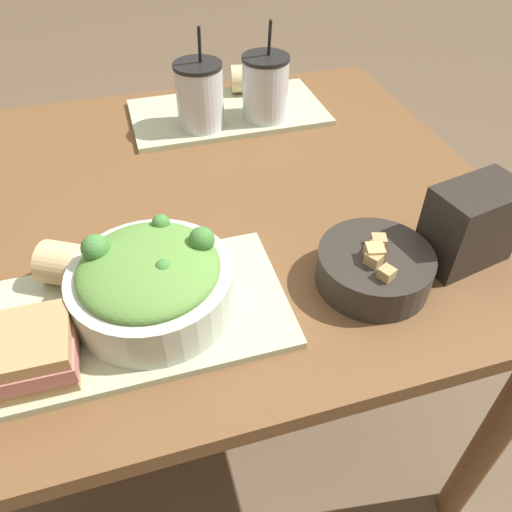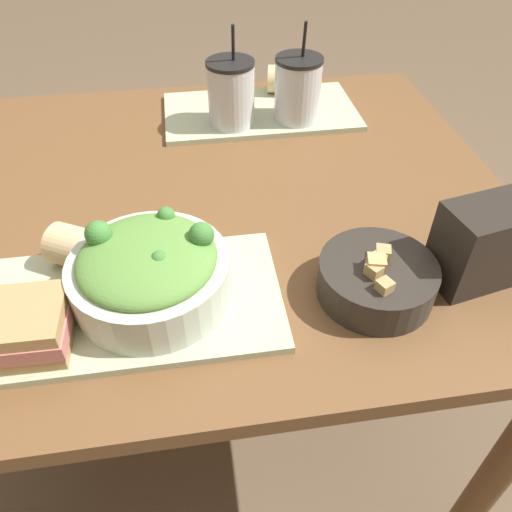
% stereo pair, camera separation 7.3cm
% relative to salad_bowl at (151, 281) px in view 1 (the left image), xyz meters
% --- Properties ---
extents(ground_plane, '(12.00, 12.00, 0.00)m').
position_rel_salad_bowl_xyz_m(ground_plane, '(0.09, 0.26, -0.82)').
color(ground_plane, brown).
extents(dining_table, '(1.17, 0.97, 0.76)m').
position_rel_salad_bowl_xyz_m(dining_table, '(0.09, 0.26, -0.17)').
color(dining_table, brown).
rests_on(dining_table, ground_plane).
extents(tray_near, '(0.45, 0.24, 0.01)m').
position_rel_salad_bowl_xyz_m(tray_near, '(-0.04, -0.01, -0.05)').
color(tray_near, '#B2BC99').
rests_on(tray_near, dining_table).
extents(tray_far, '(0.45, 0.24, 0.01)m').
position_rel_salad_bowl_xyz_m(tray_far, '(0.25, 0.56, -0.05)').
color(tray_far, '#B2BC99').
rests_on(tray_far, dining_table).
extents(salad_bowl, '(0.23, 0.23, 0.11)m').
position_rel_salad_bowl_xyz_m(salad_bowl, '(0.00, 0.00, 0.00)').
color(salad_bowl, beige).
rests_on(salad_bowl, tray_near).
extents(soup_bowl, '(0.17, 0.17, 0.08)m').
position_rel_salad_bowl_xyz_m(soup_bowl, '(0.33, -0.04, -0.03)').
color(soup_bowl, '#2D2823').
rests_on(soup_bowl, dining_table).
extents(sandwich_near, '(0.13, 0.11, 0.06)m').
position_rel_salad_bowl_xyz_m(sandwich_near, '(-0.17, -0.07, -0.02)').
color(sandwich_near, tan).
rests_on(sandwich_near, tray_near).
extents(baguette_near, '(0.13, 0.11, 0.07)m').
position_rel_salad_bowl_xyz_m(baguette_near, '(-0.10, 0.07, -0.02)').
color(baguette_near, '#DBBC84').
rests_on(baguette_near, tray_near).
extents(baguette_far, '(0.09, 0.08, 0.07)m').
position_rel_salad_bowl_xyz_m(baguette_far, '(0.32, 0.65, -0.02)').
color(baguette_far, '#DBBC84').
rests_on(baguette_far, tray_far).
extents(drink_cup_dark, '(0.10, 0.10, 0.21)m').
position_rel_salad_bowl_xyz_m(drink_cup_dark, '(0.18, 0.51, 0.02)').
color(drink_cup_dark, silver).
rests_on(drink_cup_dark, tray_far).
extents(drink_cup_red, '(0.10, 0.10, 0.21)m').
position_rel_salad_bowl_xyz_m(drink_cup_red, '(0.32, 0.51, 0.02)').
color(drink_cup_red, silver).
rests_on(drink_cup_red, tray_far).
extents(chip_bag, '(0.15, 0.11, 0.13)m').
position_rel_salad_bowl_xyz_m(chip_bag, '(0.49, -0.03, 0.01)').
color(chip_bag, '#28231E').
rests_on(chip_bag, dining_table).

